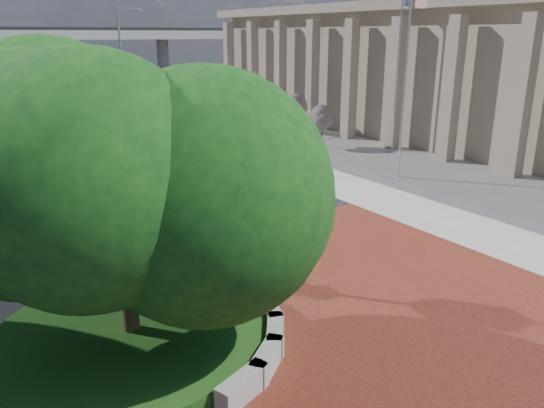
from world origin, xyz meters
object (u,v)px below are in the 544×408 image
at_px(post_clock, 251,203).
at_px(flagpole_a, 405,81).
at_px(street_lamp_near, 124,59).
at_px(flagpole_b, 398,68).
at_px(parked_car, 44,113).

height_order(post_clock, flagpole_a, flagpole_a).
bearing_deg(flagpole_a, street_lamp_near, 105.95).
bearing_deg(flagpole_a, post_clock, -153.87).
relative_size(flagpole_a, flagpole_b, 0.96).
xyz_separation_m(post_clock, parked_car, (1.29, 33.47, -1.72)).
height_order(post_clock, street_lamp_near, street_lamp_near).
relative_size(flagpole_a, street_lamp_near, 1.06).
xyz_separation_m(flagpole_a, street_lamp_near, (-6.01, 21.04, 0.35)).
xyz_separation_m(post_clock, flagpole_a, (11.92, 5.85, 2.20)).
bearing_deg(parked_car, flagpole_a, -71.09).
xyz_separation_m(parked_car, flagpole_a, (10.63, -27.62, 3.92)).
distance_m(post_clock, flagpole_b, 19.38).
distance_m(parked_car, street_lamp_near, 9.10).
bearing_deg(street_lamp_near, flagpole_b, -58.09).
distance_m(flagpole_a, flagpole_b, 6.23).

